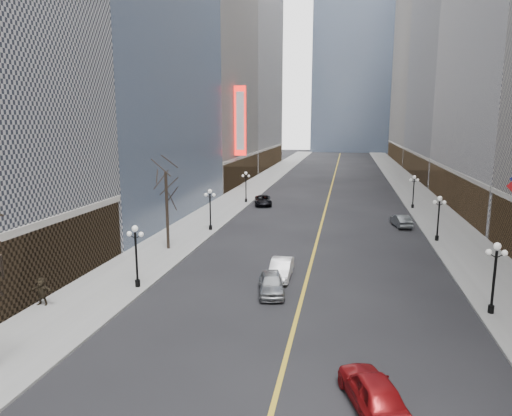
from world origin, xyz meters
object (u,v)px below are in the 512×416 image
at_px(streetlamp_west_2, 210,205).
at_px(car_sb_far, 401,221).
at_px(car_sb_mid, 373,390).
at_px(streetlamp_west_1, 136,250).
at_px(car_nb_far, 263,200).
at_px(streetlamp_east_1, 495,271).
at_px(car_nb_mid, 281,269).
at_px(streetlamp_east_3, 414,188).
at_px(streetlamp_west_3, 246,184).
at_px(streetlamp_east_2, 439,214).
at_px(car_nb_near, 271,283).

distance_m(streetlamp_west_2, car_sb_far, 21.84).
bearing_deg(car_sb_mid, streetlamp_west_1, -53.64).
height_order(streetlamp_west_2, car_nb_far, streetlamp_west_2).
bearing_deg(streetlamp_east_1, car_nb_far, 120.87).
bearing_deg(car_sb_mid, car_nb_mid, -87.23).
relative_size(car_sb_mid, car_sb_far, 1.09).
xyz_separation_m(streetlamp_east_3, car_sb_mid, (-7.71, -47.05, -2.11)).
bearing_deg(streetlamp_west_2, car_nb_far, 80.53).
bearing_deg(streetlamp_west_2, streetlamp_west_3, 90.00).
height_order(streetlamp_east_3, car_sb_mid, streetlamp_east_3).
height_order(streetlamp_east_1, streetlamp_east_3, same).
bearing_deg(streetlamp_east_2, car_nb_far, 141.09).
distance_m(streetlamp_east_1, car_nb_far, 40.59).
xyz_separation_m(car_nb_near, car_nb_far, (-6.81, 33.86, -0.04)).
bearing_deg(streetlamp_east_3, streetlamp_west_1, -123.25).
bearing_deg(streetlamp_west_3, car_sb_mid, -71.34).
distance_m(streetlamp_west_1, car_sb_far, 32.05).
height_order(streetlamp_west_1, car_nb_near, streetlamp_west_1).
bearing_deg(car_sb_mid, car_nb_near, -81.18).
height_order(streetlamp_east_2, streetlamp_west_3, same).
distance_m(streetlamp_west_3, car_nb_near, 36.42).
height_order(streetlamp_east_2, streetlamp_east_3, same).
bearing_deg(car_nb_near, streetlamp_west_1, 174.10).
xyz_separation_m(streetlamp_west_1, car_nb_mid, (9.80, 4.33, -2.17)).
bearing_deg(car_nb_far, streetlamp_east_2, -51.58).
bearing_deg(streetlamp_east_3, car_nb_far, -176.68).
height_order(streetlamp_east_3, car_sb_far, streetlamp_east_3).
relative_size(car_nb_near, car_nb_far, 0.86).
distance_m(car_nb_near, car_nb_far, 34.54).
xyz_separation_m(streetlamp_east_1, car_nb_near, (-13.99, 0.93, -2.16)).
distance_m(streetlamp_east_3, streetlamp_west_1, 43.05).
relative_size(streetlamp_west_2, car_nb_near, 1.04).
bearing_deg(car_nb_far, streetlamp_west_3, 144.00).
xyz_separation_m(streetlamp_west_3, car_sb_mid, (15.89, -47.05, -2.11)).
relative_size(streetlamp_east_1, car_nb_far, 0.89).
relative_size(car_nb_near, car_sb_far, 1.03).
relative_size(streetlamp_west_3, car_nb_near, 1.04).
bearing_deg(car_sb_far, car_nb_far, -41.37).
bearing_deg(car_sb_far, streetlamp_east_2, 102.94).
relative_size(streetlamp_east_2, streetlamp_east_3, 1.00).
height_order(streetlamp_east_2, car_nb_mid, streetlamp_east_2).
bearing_deg(car_sb_mid, car_nb_far, -92.89).
bearing_deg(car_nb_far, streetlamp_east_3, -9.34).
xyz_separation_m(streetlamp_east_1, car_sb_far, (-2.80, 24.28, -2.20)).
bearing_deg(streetlamp_west_1, streetlamp_west_2, 90.00).
xyz_separation_m(streetlamp_east_3, car_nb_far, (-20.80, -1.21, -2.19)).
height_order(streetlamp_east_1, streetlamp_west_2, same).
relative_size(streetlamp_west_3, car_sb_far, 1.07).
distance_m(streetlamp_east_1, streetlamp_west_3, 43.05).
bearing_deg(streetlamp_east_2, car_sb_far, 114.03).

